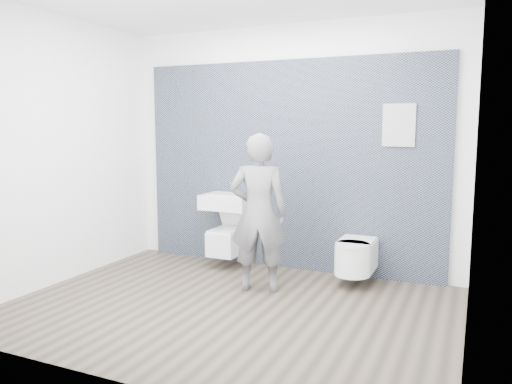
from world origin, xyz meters
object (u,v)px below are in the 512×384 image
at_px(washbasin, 228,201).
at_px(visitor, 258,213).
at_px(toilet_square, 227,240).
at_px(toilet_rounded, 355,256).

distance_m(washbasin, visitor, 0.95).
bearing_deg(toilet_square, visitor, -43.03).
bearing_deg(visitor, washbasin, -61.42).
bearing_deg(toilet_rounded, washbasin, 176.37).
relative_size(washbasin, toilet_square, 0.94).
xyz_separation_m(washbasin, toilet_rounded, (1.54, -0.10, -0.48)).
bearing_deg(toilet_square, washbasin, 90.00).
height_order(washbasin, visitor, visitor).
bearing_deg(toilet_rounded, toilet_square, 177.11).
height_order(toilet_rounded, visitor, visitor).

